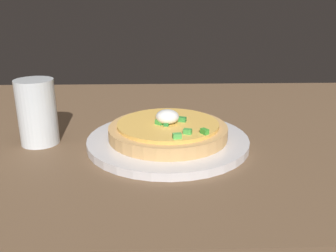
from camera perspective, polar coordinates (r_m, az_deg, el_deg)
The scene contains 4 objects.
dining_table at distance 71.90cm, azimuth -6.47°, elevation -1.21°, with size 126.91×74.77×3.14cm, color brown.
plate at distance 61.90cm, azimuth -0.00°, elevation -2.32°, with size 27.39×27.39×1.32cm, color silver.
pizza at distance 61.17cm, azimuth 0.00°, elevation -0.60°, with size 20.08×20.08×4.94cm.
cup_near at distance 65.01cm, azimuth -19.86°, elevation 1.50°, with size 6.43×6.43×11.12cm.
Camera 1 is at (6.04, -67.12, 26.63)cm, focal length 38.66 mm.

